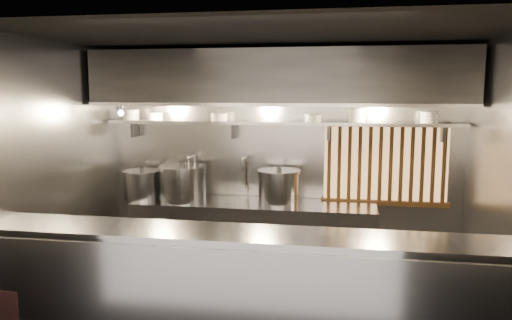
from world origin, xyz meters
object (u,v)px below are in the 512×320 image
(heat_lamp, at_px, (119,108))
(stock_pot_mid, at_px, (183,183))
(stock_pot_left, at_px, (142,184))
(pendant_bulb, at_px, (271,117))
(stock_pot_right, at_px, (279,187))

(heat_lamp, xyz_separation_m, stock_pot_mid, (0.70, 0.24, -0.94))
(stock_pot_left, xyz_separation_m, stock_pot_mid, (0.55, -0.03, 0.04))
(pendant_bulb, height_order, stock_pot_right, pendant_bulb)
(stock_pot_left, bearing_deg, pendant_bulb, 2.73)
(stock_pot_right, bearing_deg, heat_lamp, -171.59)
(heat_lamp, relative_size, stock_pot_left, 0.56)
(stock_pot_left, height_order, stock_pot_right, stock_pot_right)
(pendant_bulb, relative_size, stock_pot_left, 0.30)
(pendant_bulb, height_order, stock_pot_mid, pendant_bulb)
(pendant_bulb, relative_size, stock_pot_right, 0.30)
(pendant_bulb, xyz_separation_m, stock_pot_right, (0.12, -0.07, -0.85))
(heat_lamp, bearing_deg, stock_pot_mid, 18.88)
(heat_lamp, xyz_separation_m, pendant_bulb, (1.80, 0.35, -0.11))
(stock_pot_mid, distance_m, stock_pot_right, 1.21)
(heat_lamp, bearing_deg, pendant_bulb, 11.00)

